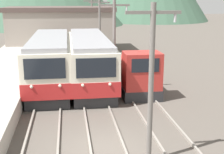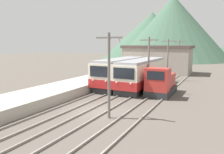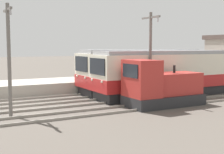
{
  "view_description": "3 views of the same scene",
  "coord_description": "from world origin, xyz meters",
  "px_view_note": "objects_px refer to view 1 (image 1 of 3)",
  "views": [
    {
      "loc": [
        -1.28,
        -12.02,
        6.33
      ],
      "look_at": [
        1.27,
        6.08,
        1.59
      ],
      "focal_mm": 50.0,
      "sensor_mm": 36.0,
      "label": 1
    },
    {
      "loc": [
        8.78,
        -14.84,
        5.32
      ],
      "look_at": [
        -1.42,
        5.47,
        1.92
      ],
      "focal_mm": 35.0,
      "sensor_mm": 36.0,
      "label": 2
    },
    {
      "loc": [
        19.2,
        -4.41,
        3.82
      ],
      "look_at": [
        0.18,
        5.96,
        1.7
      ],
      "focal_mm": 50.0,
      "sensor_mm": 36.0,
      "label": 3
    }
  ],
  "objects_px": {
    "commuter_train_left": "(51,63)",
    "catenary_mast_far": "(100,29)",
    "catenary_mast_distant": "(92,21)",
    "catenary_mast_near": "(151,79)",
    "shunting_locomotive": "(137,75)",
    "catenary_mast_mid": "(114,43)",
    "commuter_train_center": "(89,62)"
  },
  "relations": [
    {
      "from": "catenary_mast_mid",
      "to": "catenary_mast_far",
      "type": "bearing_deg",
      "value": 90.0
    },
    {
      "from": "catenary_mast_far",
      "to": "catenary_mast_distant",
      "type": "relative_size",
      "value": 1.0
    },
    {
      "from": "catenary_mast_mid",
      "to": "catenary_mast_distant",
      "type": "relative_size",
      "value": 1.0
    },
    {
      "from": "shunting_locomotive",
      "to": "catenary_mast_far",
      "type": "distance_m",
      "value": 9.95
    },
    {
      "from": "commuter_train_left",
      "to": "catenary_mast_distant",
      "type": "height_order",
      "value": "catenary_mast_distant"
    },
    {
      "from": "catenary_mast_distant",
      "to": "catenary_mast_near",
      "type": "bearing_deg",
      "value": -90.0
    },
    {
      "from": "commuter_train_left",
      "to": "shunting_locomotive",
      "type": "relative_size",
      "value": 2.12
    },
    {
      "from": "commuter_train_center",
      "to": "catenary_mast_mid",
      "type": "bearing_deg",
      "value": -59.19
    },
    {
      "from": "catenary_mast_near",
      "to": "catenary_mast_mid",
      "type": "distance_m",
      "value": 9.35
    },
    {
      "from": "commuter_train_left",
      "to": "commuter_train_center",
      "type": "relative_size",
      "value": 0.93
    },
    {
      "from": "commuter_train_left",
      "to": "commuter_train_center",
      "type": "xyz_separation_m",
      "value": [
        2.8,
        0.38,
        -0.02
      ]
    },
    {
      "from": "shunting_locomotive",
      "to": "catenary_mast_mid",
      "type": "relative_size",
      "value": 0.85
    },
    {
      "from": "catenary_mast_distant",
      "to": "commuter_train_left",
      "type": "bearing_deg",
      "value": -104.6
    },
    {
      "from": "shunting_locomotive",
      "to": "catenary_mast_distant",
      "type": "distance_m",
      "value": 19.12
    },
    {
      "from": "catenary_mast_far",
      "to": "catenary_mast_distant",
      "type": "distance_m",
      "value": 9.35
    },
    {
      "from": "commuter_train_center",
      "to": "catenary_mast_distant",
      "type": "distance_m",
      "value": 16.33
    },
    {
      "from": "shunting_locomotive",
      "to": "commuter_train_center",
      "type": "bearing_deg",
      "value": 137.19
    },
    {
      "from": "commuter_train_left",
      "to": "catenary_mast_far",
      "type": "relative_size",
      "value": 1.79
    },
    {
      "from": "catenary_mast_distant",
      "to": "catenary_mast_mid",
      "type": "bearing_deg",
      "value": -90.0
    },
    {
      "from": "commuter_train_center",
      "to": "shunting_locomotive",
      "type": "xyz_separation_m",
      "value": [
        3.0,
        -2.78,
        -0.43
      ]
    },
    {
      "from": "commuter_train_center",
      "to": "catenary_mast_near",
      "type": "relative_size",
      "value": 1.93
    },
    {
      "from": "shunting_locomotive",
      "to": "catenary_mast_distant",
      "type": "xyz_separation_m",
      "value": [
        -1.49,
        18.94,
        2.17
      ]
    },
    {
      "from": "shunting_locomotive",
      "to": "catenary_mast_mid",
      "type": "height_order",
      "value": "catenary_mast_mid"
    },
    {
      "from": "catenary_mast_near",
      "to": "catenary_mast_distant",
      "type": "xyz_separation_m",
      "value": [
        0.0,
        28.04,
        0.0
      ]
    },
    {
      "from": "shunting_locomotive",
      "to": "catenary_mast_mid",
      "type": "xyz_separation_m",
      "value": [
        -1.49,
        0.25,
        2.17
      ]
    },
    {
      "from": "commuter_train_center",
      "to": "catenary_mast_mid",
      "type": "xyz_separation_m",
      "value": [
        1.51,
        -2.53,
        1.74
      ]
    },
    {
      "from": "commuter_train_center",
      "to": "shunting_locomotive",
      "type": "height_order",
      "value": "commuter_train_center"
    },
    {
      "from": "catenary_mast_mid",
      "to": "catenary_mast_far",
      "type": "distance_m",
      "value": 9.35
    },
    {
      "from": "shunting_locomotive",
      "to": "commuter_train_left",
      "type": "bearing_deg",
      "value": 157.54
    },
    {
      "from": "catenary_mast_near",
      "to": "catenary_mast_mid",
      "type": "relative_size",
      "value": 1.0
    },
    {
      "from": "shunting_locomotive",
      "to": "catenary_mast_distant",
      "type": "relative_size",
      "value": 0.85
    },
    {
      "from": "commuter_train_center",
      "to": "catenary_mast_far",
      "type": "distance_m",
      "value": 7.19
    }
  ]
}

